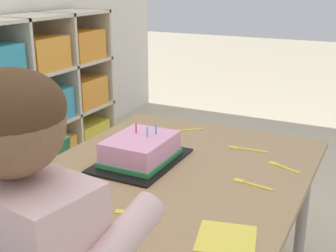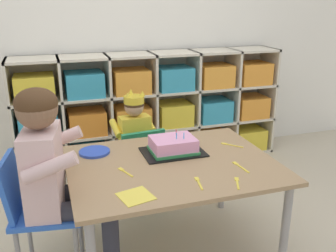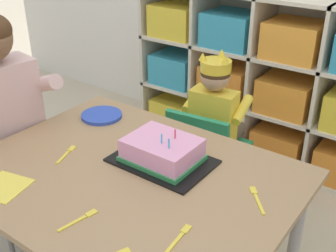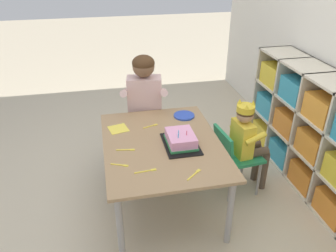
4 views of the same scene
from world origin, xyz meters
name	(u,v)px [view 2 (image 2 of 4)]	position (x,y,z in m)	size (l,w,h in m)	color
ground	(172,251)	(0.00, 0.00, 0.00)	(16.00, 16.00, 0.00)	beige
storage_cubby_shelf	(152,113)	(0.26, 1.30, 0.45)	(2.30, 0.34, 0.98)	beige
activity_table	(172,172)	(0.00, 0.00, 0.51)	(1.11, 0.86, 0.57)	#A37F56
classroom_chair_blue	(138,158)	(-0.04, 0.60, 0.36)	(0.36, 0.37, 0.59)	#238451
child_with_crown	(133,133)	(-0.05, 0.70, 0.51)	(0.31, 0.31, 0.82)	yellow
classroom_chair_adult_side	(36,209)	(-0.71, -0.02, 0.43)	(0.39, 0.36, 0.71)	blue
adult_helper_seated	(57,168)	(-0.60, -0.04, 0.64)	(0.46, 0.44, 1.04)	beige
birthday_cake_on_tray	(173,146)	(0.05, 0.13, 0.61)	(0.35, 0.24, 0.13)	black
paper_plate_stack	(94,152)	(-0.38, 0.26, 0.58)	(0.18, 0.18, 0.01)	blue
paper_napkin_square	(136,196)	(-0.27, -0.30, 0.57)	(0.14, 0.14, 0.00)	#F4DB4C
fork_scattered_mid_table	(199,182)	(0.05, -0.26, 0.57)	(0.04, 0.13, 0.00)	yellow
fork_beside_plate_stack	(125,172)	(-0.27, -0.04, 0.57)	(0.06, 0.12, 0.00)	yellow
fork_at_table_front_edge	(231,145)	(0.42, 0.13, 0.57)	(0.10, 0.12, 0.00)	yellow
fork_by_napkin	(240,166)	(0.32, -0.16, 0.57)	(0.03, 0.15, 0.00)	yellow
fork_near_cake_tray	(237,182)	(0.22, -0.32, 0.57)	(0.06, 0.12, 0.00)	yellow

